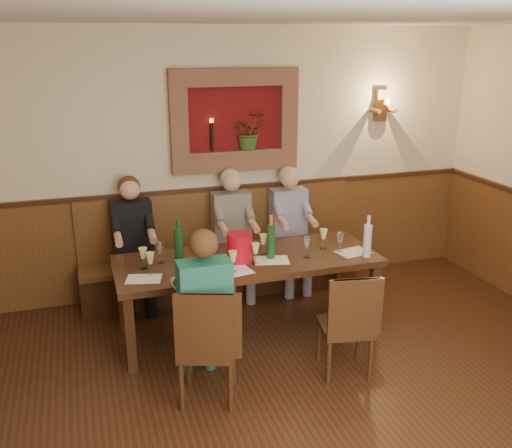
{
  "coord_description": "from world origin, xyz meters",
  "views": [
    {
      "loc": [
        -1.39,
        -2.81,
        2.66
      ],
      "look_at": [
        0.1,
        1.9,
        1.05
      ],
      "focal_mm": 40.0,
      "sensor_mm": 36.0,
      "label": 1
    }
  ],
  "objects": [
    {
      "name": "wine_glass_2",
      "position": [
        -0.48,
        1.6,
        0.85
      ],
      "size": [
        0.08,
        0.08,
        0.19
      ],
      "primitive_type": null,
      "color": "#EDF290",
      "rests_on": "dining_table"
    },
    {
      "name": "tasting_sheet_b",
      "position": [
        0.19,
        1.72,
        0.75
      ],
      "size": [
        0.35,
        0.29,
        0.0
      ],
      "primitive_type": "cube",
      "rotation": [
        0.0,
        0.0,
        -0.23
      ],
      "color": "white",
      "rests_on": "dining_table"
    },
    {
      "name": "wall_niche",
      "position": [
        0.24,
        2.94,
        1.81
      ],
      "size": [
        1.36,
        0.3,
        1.06
      ],
      "color": "#630E10",
      "rests_on": "ground"
    },
    {
      "name": "tasting_sheet_c",
      "position": [
        0.99,
        1.69,
        0.75
      ],
      "size": [
        0.34,
        0.27,
        0.0
      ],
      "primitive_type": "cube",
      "rotation": [
        0.0,
        0.0,
        0.21
      ],
      "color": "white",
      "rests_on": "dining_table"
    },
    {
      "name": "wine_glass_5",
      "position": [
        0.17,
        1.91,
        0.85
      ],
      "size": [
        0.08,
        0.08,
        0.19
      ],
      "primitive_type": null,
      "color": "#EDF290",
      "rests_on": "dining_table"
    },
    {
      "name": "wine_bottle_green_a",
      "position": [
        0.2,
        1.78,
        0.92
      ],
      "size": [
        0.08,
        0.08,
        0.41
      ],
      "rotation": [
        0.0,
        0.0,
        -0.04
      ],
      "color": "#19471E",
      "rests_on": "dining_table"
    },
    {
      "name": "wine_glass_1",
      "position": [
        -0.77,
        1.97,
        0.85
      ],
      "size": [
        0.08,
        0.08,
        0.19
      ],
      "primitive_type": null,
      "color": "white",
      "rests_on": "dining_table"
    },
    {
      "name": "wine_bottle_green_b",
      "position": [
        -0.62,
        1.91,
        0.92
      ],
      "size": [
        0.1,
        0.1,
        0.41
      ],
      "rotation": [
        0.0,
        0.0,
        0.35
      ],
      "color": "#19471E",
      "rests_on": "dining_table"
    },
    {
      "name": "wine_glass_7",
      "position": [
        0.76,
        1.87,
        0.85
      ],
      "size": [
        0.08,
        0.08,
        0.19
      ],
      "primitive_type": null,
      "color": "#EDF290",
      "rests_on": "dining_table"
    },
    {
      "name": "wine_glass_8",
      "position": [
        0.87,
        1.73,
        0.85
      ],
      "size": [
        0.08,
        0.08,
        0.19
      ],
      "primitive_type": null,
      "color": "white",
      "rests_on": "dining_table"
    },
    {
      "name": "wine_glass_0",
      "position": [
        -0.89,
        1.74,
        0.85
      ],
      "size": [
        0.08,
        0.08,
        0.19
      ],
      "primitive_type": null,
      "color": "#EDF290",
      "rests_on": "dining_table"
    },
    {
      "name": "wine_glass_6",
      "position": [
        0.53,
        1.7,
        0.85
      ],
      "size": [
        0.08,
        0.08,
        0.19
      ],
      "primitive_type": null,
      "color": "white",
      "rests_on": "dining_table"
    },
    {
      "name": "room_shell",
      "position": [
        0.0,
        0.0,
        1.89
      ],
      "size": [
        6.04,
        6.04,
        2.82
      ],
      "color": "beige",
      "rests_on": "ground"
    },
    {
      "name": "person_chair_front",
      "position": [
        -0.59,
        1.07,
        0.56
      ],
      "size": [
        0.39,
        0.48,
        1.36
      ],
      "color": "#1B605F",
      "rests_on": "ground"
    },
    {
      "name": "tasting_sheet_d",
      "position": [
        -0.21,
        1.57,
        0.75
      ],
      "size": [
        0.35,
        0.28,
        0.0
      ],
      "primitive_type": "cube",
      "rotation": [
        0.0,
        0.0,
        0.19
      ],
      "color": "white",
      "rests_on": "dining_table"
    },
    {
      "name": "person_bench_left",
      "position": [
        -0.94,
        2.69,
        0.57
      ],
      "size": [
        0.4,
        0.49,
        1.38
      ],
      "color": "black",
      "rests_on": "ground"
    },
    {
      "name": "water_bottle",
      "position": [
        1.06,
        1.55,
        0.91
      ],
      "size": [
        0.08,
        0.08,
        0.39
      ],
      "rotation": [
        0.0,
        0.0,
        -0.14
      ],
      "color": "silver",
      "rests_on": "dining_table"
    },
    {
      "name": "chair_near_right",
      "position": [
        0.57,
        0.94,
        0.26
      ],
      "size": [
        0.47,
        0.47,
        0.91
      ],
      "rotation": [
        0.0,
        0.0,
        -0.18
      ],
      "color": "black",
      "rests_on": "ground"
    },
    {
      "name": "wine_glass_9",
      "position": [
        -0.21,
        1.56,
        0.85
      ],
      "size": [
        0.08,
        0.08,
        0.19
      ],
      "primitive_type": null,
      "color": "#EDF290",
      "rests_on": "dining_table"
    },
    {
      "name": "dining_table",
      "position": [
        0.0,
        1.85,
        0.68
      ],
      "size": [
        2.4,
        0.9,
        0.75
      ],
      "color": "black",
      "rests_on": "ground"
    },
    {
      "name": "wine_glass_3",
      "position": [
        -0.34,
        1.98,
        0.85
      ],
      "size": [
        0.08,
        0.08,
        0.19
      ],
      "primitive_type": null,
      "color": "white",
      "rests_on": "dining_table"
    },
    {
      "name": "spittoon_bucket",
      "position": [
        -0.09,
        1.8,
        0.88
      ],
      "size": [
        0.29,
        0.29,
        0.26
      ],
      "primitive_type": "cylinder",
      "rotation": [
        0.0,
        0.0,
        0.33
      ],
      "color": "red",
      "rests_on": "dining_table"
    },
    {
      "name": "person_bench_right",
      "position": [
        0.75,
        2.69,
        0.56
      ],
      "size": [
        0.39,
        0.48,
        1.36
      ],
      "color": "navy",
      "rests_on": "ground"
    },
    {
      "name": "tasting_sheet_a",
      "position": [
        -0.96,
        1.65,
        0.75
      ],
      "size": [
        0.33,
        0.27,
        0.0
      ],
      "primitive_type": "cube",
      "rotation": [
        0.0,
        0.0,
        -0.26
      ],
      "color": "white",
      "rests_on": "dining_table"
    },
    {
      "name": "wainscoting",
      "position": [
        0.0,
        -0.0,
        0.59
      ],
      "size": [
        6.02,
        6.02,
        1.15
      ],
      "color": "brown",
      "rests_on": "ground"
    },
    {
      "name": "wine_glass_10",
      "position": [
        -0.93,
        1.88,
        0.85
      ],
      "size": [
        0.08,
        0.08,
        0.19
      ],
      "primitive_type": null,
      "color": "#EDF290",
      "rests_on": "dining_table"
    },
    {
      "name": "person_bench_mid",
      "position": [
        0.1,
        2.69,
        0.57
      ],
      "size": [
        0.4,
        0.49,
        1.38
      ],
      "color": "#4F4948",
      "rests_on": "ground"
    },
    {
      "name": "chair_near_left",
      "position": [
        -0.6,
        0.92,
        0.28
      ],
      "size": [
        0.54,
        0.54,
        0.96
      ],
      "rotation": [
        0.0,
        0.0,
        -0.33
      ],
      "color": "black",
      "rests_on": "ground"
    },
    {
      "name": "bench",
      "position": [
        0.0,
        2.79,
        0.33
      ],
      "size": [
        3.0,
        0.45,
        1.11
      ],
      "color": "#381E0F",
      "rests_on": "ground"
    },
    {
      "name": "wine_glass_4",
      "position": [
        0.03,
        1.69,
        0.85
      ],
      "size": [
        0.08,
        0.08,
        0.19
      ],
      "primitive_type": null,
      "color": "#EDF290",
      "rests_on": "dining_table"
    },
    {
      "name": "wall_sconce",
      "position": [
        1.9,
        2.93,
        1.94
      ],
      "size": [
        0.25,
        0.2,
        0.35
      ],
      "color": "brown",
      "rests_on": "ground"
    }
  ]
}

